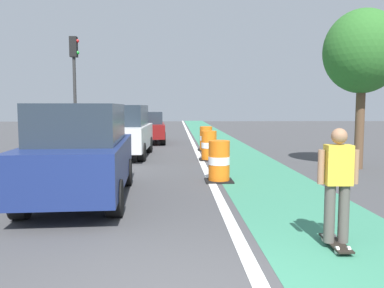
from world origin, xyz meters
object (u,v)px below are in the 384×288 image
skateboarder_on_lane (338,184)px  traffic_barrel_mid (209,146)px  parked_suv_nearest (81,151)px  street_tree_sidewalk (362,52)px  parked_suv_second (124,131)px  traffic_barrel_front (219,162)px  parked_sedan_third (147,128)px  traffic_light_corner (74,73)px  traffic_barrel_back (206,139)px

skateboarder_on_lane → traffic_barrel_mid: 9.27m
parked_suv_nearest → street_tree_sidewalk: 9.14m
skateboarder_on_lane → parked_suv_second: bearing=112.3°
skateboarder_on_lane → traffic_barrel_front: 5.15m
skateboarder_on_lane → parked_suv_nearest: size_ratio=0.36×
skateboarder_on_lane → parked_sedan_third: bearing=103.1°
parked_suv_nearest → traffic_light_corner: 10.49m
parked_suv_nearest → traffic_barrel_front: 3.71m
traffic_barrel_front → traffic_barrel_back: 7.44m
skateboarder_on_lane → parked_suv_nearest: parked_suv_nearest is taller
traffic_barrel_back → parked_suv_nearest: bearing=-109.8°
skateboarder_on_lane → traffic_barrel_back: 12.49m
parked_suv_second → traffic_barrel_mid: parked_suv_second is taller
parked_suv_second → traffic_barrel_front: size_ratio=4.26×
traffic_barrel_mid → traffic_barrel_back: 3.25m
traffic_barrel_back → traffic_light_corner: traffic_light_corner is taller
traffic_barrel_mid → traffic_barrel_back: (0.14, 3.24, 0.00)m
parked_sedan_third → skateboarder_on_lane: bearing=-76.9°
parked_suv_nearest → traffic_barrel_back: 9.95m
parked_suv_nearest → street_tree_sidewalk: street_tree_sidewalk is taller
parked_suv_second → traffic_barrel_front: bearing=-59.7°
parked_suv_nearest → skateboarder_on_lane: bearing=-36.1°
parked_sedan_third → traffic_light_corner: 5.24m
traffic_barrel_front → skateboarder_on_lane: bearing=-77.5°
traffic_barrel_back → skateboarder_on_lane: bearing=-85.9°
parked_sedan_third → traffic_light_corner: (-3.01, -3.36, 2.67)m
parked_suv_nearest → parked_suv_second: (-0.03, 7.33, 0.00)m
traffic_barrel_front → parked_suv_second: bearing=120.3°
parked_suv_nearest → street_tree_sidewalk: (7.83, 3.90, 2.63)m
traffic_light_corner → skateboarder_on_lane: bearing=-62.3°
traffic_barrel_front → traffic_light_corner: (-5.70, 7.96, 2.97)m
skateboarder_on_lane → traffic_barrel_back: skateboarder_on_lane is taller
parked_suv_nearest → traffic_light_corner: size_ratio=0.92×
traffic_barrel_front → street_tree_sidewalk: bearing=23.1°
parked_suv_nearest → traffic_barrel_mid: parked_suv_nearest is taller
skateboarder_on_lane → parked_suv_nearest: (-4.25, 3.10, 0.12)m
parked_suv_second → skateboarder_on_lane: bearing=-67.7°
traffic_barrel_mid → traffic_barrel_back: size_ratio=1.00×
traffic_barrel_mid → traffic_barrel_back: bearing=87.6°
parked_suv_second → parked_sedan_third: (0.48, 5.90, -0.20)m
parked_suv_nearest → parked_suv_second: 7.33m
street_tree_sidewalk → traffic_barrel_front: bearing=-156.9°
parked_suv_second → traffic_light_corner: traffic_light_corner is taller
street_tree_sidewalk → parked_suv_second: bearing=156.4°
skateboarder_on_lane → parked_suv_second: size_ratio=0.36×
skateboarder_on_lane → traffic_barrel_front: (-1.11, 5.01, -0.38)m
parked_suv_nearest → parked_suv_second: bearing=90.2°
traffic_barrel_front → traffic_light_corner: size_ratio=0.21×
parked_suv_second → traffic_barrel_back: size_ratio=4.26×
parked_sedan_third → traffic_barrel_mid: 7.66m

